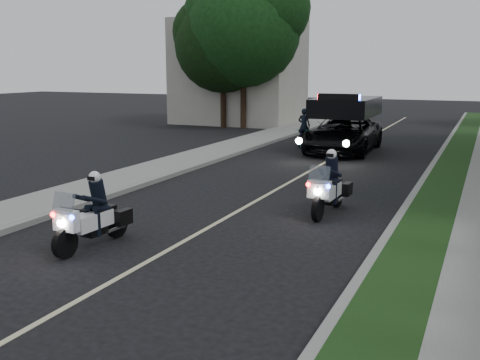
% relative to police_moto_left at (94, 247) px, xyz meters
% --- Properties ---
extents(ground, '(120.00, 120.00, 0.00)m').
position_rel_police_moto_left_xyz_m(ground, '(1.58, 0.30, 0.00)').
color(ground, black).
rests_on(ground, ground).
extents(curb_right, '(0.20, 60.00, 0.15)m').
position_rel_police_moto_left_xyz_m(curb_right, '(5.68, 10.30, 0.07)').
color(curb_right, gray).
rests_on(curb_right, ground).
extents(grass_verge, '(1.20, 60.00, 0.16)m').
position_rel_police_moto_left_xyz_m(grass_verge, '(6.38, 10.30, 0.08)').
color(grass_verge, '#193814').
rests_on(grass_verge, ground).
extents(curb_left, '(0.20, 60.00, 0.15)m').
position_rel_police_moto_left_xyz_m(curb_left, '(-2.52, 10.30, 0.07)').
color(curb_left, gray).
rests_on(curb_left, ground).
extents(sidewalk_left, '(2.00, 60.00, 0.16)m').
position_rel_police_moto_left_xyz_m(sidewalk_left, '(-3.62, 10.30, 0.08)').
color(sidewalk_left, gray).
rests_on(sidewalk_left, ground).
extents(building_far, '(8.00, 6.00, 7.00)m').
position_rel_police_moto_left_xyz_m(building_far, '(-8.42, 26.30, 3.50)').
color(building_far, '#A8A396').
rests_on(building_far, ground).
extents(lane_marking, '(0.12, 50.00, 0.01)m').
position_rel_police_moto_left_xyz_m(lane_marking, '(1.58, 10.30, 0.00)').
color(lane_marking, '#BFB78C').
rests_on(lane_marking, ground).
extents(police_moto_left, '(0.79, 1.97, 1.64)m').
position_rel_police_moto_left_xyz_m(police_moto_left, '(0.00, 0.00, 0.00)').
color(police_moto_left, white).
rests_on(police_moto_left, ground).
extents(police_moto_right, '(0.78, 2.03, 1.70)m').
position_rel_police_moto_left_xyz_m(police_moto_right, '(3.85, 4.79, 0.00)').
color(police_moto_right, silver).
rests_on(police_moto_right, ground).
extents(police_suv, '(2.83, 5.94, 2.86)m').
position_rel_police_moto_left_xyz_m(police_suv, '(1.51, 15.78, 0.00)').
color(police_suv, black).
rests_on(police_suv, ground).
extents(bicycle, '(0.67, 1.71, 0.88)m').
position_rel_police_moto_left_xyz_m(bicycle, '(-0.63, 16.62, 0.00)').
color(bicycle, black).
rests_on(bicycle, ground).
extents(cyclist, '(0.61, 0.42, 1.66)m').
position_rel_police_moto_left_xyz_m(cyclist, '(-0.63, 16.62, 0.00)').
color(cyclist, black).
rests_on(cyclist, ground).
extents(tree_left_near, '(8.56, 8.56, 11.77)m').
position_rel_police_moto_left_xyz_m(tree_left_near, '(-6.72, 23.14, 0.00)').
color(tree_left_near, '#143E14').
rests_on(tree_left_near, ground).
extents(tree_left_far, '(6.40, 6.40, 10.10)m').
position_rel_police_moto_left_xyz_m(tree_left_far, '(-8.10, 23.10, 0.00)').
color(tree_left_far, black).
rests_on(tree_left_far, ground).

